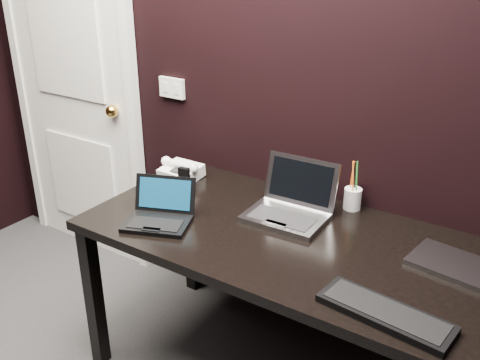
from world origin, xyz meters
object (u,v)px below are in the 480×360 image
Objects in this scene: netbook at (159,215)px; silver_laptop at (289,207)px; ext_keyboard at (385,313)px; desk at (295,254)px; desk_phone at (181,171)px; door at (73,84)px; mobile_phone at (184,182)px; closed_laptop at (452,264)px; pen_cup at (353,198)px.

silver_laptop is (0.42, 0.33, 0.01)m from netbook.
ext_keyboard is at bearing -4.93° from netbook.
desk_phone is (-0.73, 0.20, 0.12)m from desk.
mobile_phone is at bearing -14.89° from door.
closed_laptop is at bearing -6.59° from door.
netbook reaches higher than desk_phone.
closed_laptop is (0.66, -0.02, -0.03)m from silver_laptop.
desk is at bearing -167.76° from closed_laptop.
desk is 0.57m from netbook.
door is 6.64× the size of netbook.
desk_phone is (-0.21, 0.39, 0.01)m from netbook.
silver_laptop is 0.70m from ext_keyboard.
silver_laptop is at bearing -8.72° from door.
mobile_phone is at bearing -176.54° from silver_laptop.
silver_laptop reaches higher than desk_phone.
desk is 7.81× the size of pen_cup.
desk is (1.65, -0.38, -0.38)m from door.
ext_keyboard is 0.41m from closed_laptop.
pen_cup is (0.72, 0.24, 0.01)m from mobile_phone.
desk is 5.28× the size of netbook.
pen_cup is at bearing -0.83° from door.
desk is 0.66m from mobile_phone.
door is 2.24m from closed_laptop.
door is 1.29m from netbook.
desk is 16.05× the size of mobile_phone.
pen_cup reaches higher than closed_laptop.
silver_laptop reaches higher than closed_laptop.
mobile_phone is (0.09, -0.09, 0.00)m from desk_phone.
mobile_phone reaches higher than desk.
desk is at bearing -9.46° from mobile_phone.
silver_laptop is at bearing 143.15° from ext_keyboard.
netbook reaches higher than mobile_phone.
desk_phone is 0.99× the size of pen_cup.
silver_laptop reaches higher than pen_cup.
netbook is 0.76× the size of ext_keyboard.
ext_keyboard reaches higher than desk.
desk_phone is (0.92, -0.18, -0.27)m from door.
ext_keyboard is (0.97, -0.08, -0.02)m from netbook.
pen_cup is at bearing 120.30° from ext_keyboard.
netbook is 0.97× the size of silver_laptop.
closed_laptop is at bearing -1.53° from silver_laptop.
closed_laptop is at bearing 75.52° from ext_keyboard.
desk is 0.54m from ext_keyboard.
pen_cup is (0.82, 0.15, 0.01)m from desk_phone.
silver_laptop is 0.53m from mobile_phone.
netbook is at bearing -62.11° from desk_phone.
door is 1.75m from pen_cup.
silver_laptop is 0.78× the size of ext_keyboard.
ext_keyboard is at bearing -17.29° from door.
mobile_phone is (1.01, -0.27, -0.27)m from door.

